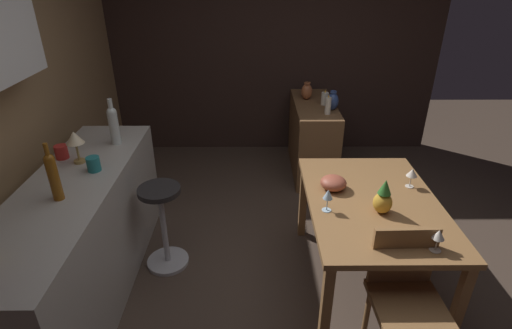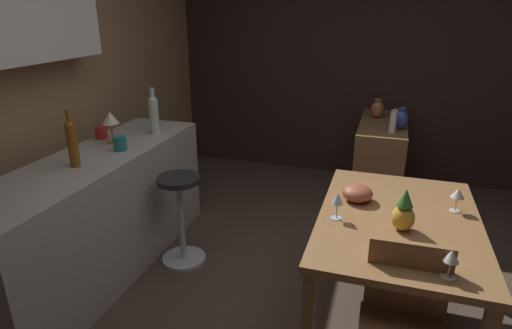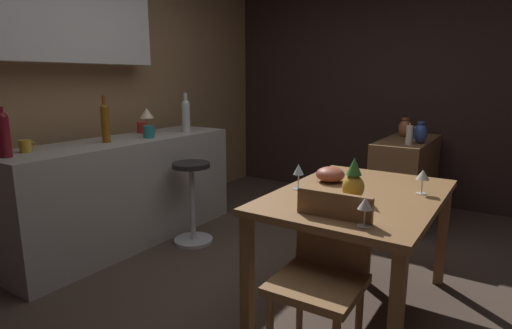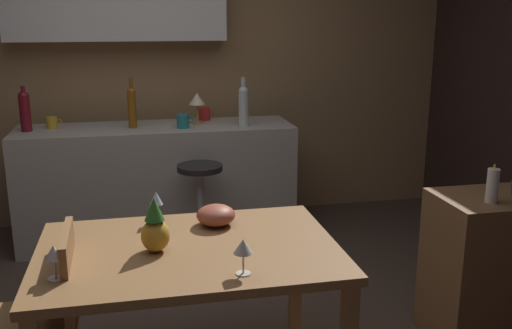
% 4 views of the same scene
% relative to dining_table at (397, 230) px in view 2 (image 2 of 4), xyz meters
% --- Properties ---
extents(ground_plane, '(9.00, 9.00, 0.00)m').
position_rel_dining_table_xyz_m(ground_plane, '(0.00, 0.49, -0.65)').
color(ground_plane, '#47382D').
extents(wall_kitchen_back, '(5.20, 0.33, 2.60)m').
position_rel_dining_table_xyz_m(wall_kitchen_back, '(-0.06, 2.56, 0.76)').
color(wall_kitchen_back, '#9E7A51').
rests_on(wall_kitchen_back, ground_plane).
extents(wall_side_right, '(0.10, 4.40, 2.60)m').
position_rel_dining_table_xyz_m(wall_side_right, '(2.55, 0.79, 0.65)').
color(wall_side_right, '#33231E').
rests_on(wall_side_right, ground_plane).
extents(dining_table, '(1.31, 0.89, 0.74)m').
position_rel_dining_table_xyz_m(dining_table, '(0.00, 0.00, 0.00)').
color(dining_table, olive).
rests_on(dining_table, ground_plane).
extents(kitchen_counter, '(2.10, 0.60, 0.90)m').
position_rel_dining_table_xyz_m(kitchen_counter, '(-0.05, 2.05, -0.20)').
color(kitchen_counter, '#B2ADA3').
rests_on(kitchen_counter, ground_plane).
extents(sideboard_cabinet, '(1.10, 0.44, 0.82)m').
position_rel_dining_table_xyz_m(sideboard_cabinet, '(1.86, 0.15, -0.24)').
color(sideboard_cabinet, brown).
rests_on(sideboard_cabinet, ground_plane).
extents(chair_near_window, '(0.41, 0.41, 0.87)m').
position_rel_dining_table_xyz_m(chair_near_window, '(-0.62, -0.05, -0.16)').
color(chair_near_window, olive).
rests_on(chair_near_window, ground_plane).
extents(bar_stool, '(0.34, 0.34, 0.71)m').
position_rel_dining_table_xyz_m(bar_stool, '(0.22, 1.53, -0.28)').
color(bar_stool, '#262323').
rests_on(bar_stool, ground_plane).
extents(wine_glass_left, '(0.06, 0.06, 0.16)m').
position_rel_dining_table_xyz_m(wine_glass_left, '(-0.12, 0.34, 0.20)').
color(wine_glass_left, silver).
rests_on(wine_glass_left, dining_table).
extents(wine_glass_right, '(0.08, 0.08, 0.15)m').
position_rel_dining_table_xyz_m(wine_glass_right, '(0.19, -0.31, 0.20)').
color(wine_glass_right, silver).
rests_on(wine_glass_right, dining_table).
extents(wine_glass_center, '(0.07, 0.07, 0.14)m').
position_rel_dining_table_xyz_m(wine_glass_center, '(-0.53, -0.21, 0.19)').
color(wine_glass_center, silver).
rests_on(wine_glass_center, dining_table).
extents(pineapple_centerpiece, '(0.12, 0.12, 0.24)m').
position_rel_dining_table_xyz_m(pineapple_centerpiece, '(-0.14, -0.01, 0.19)').
color(pineapple_centerpiece, gold).
rests_on(pineapple_centerpiece, dining_table).
extents(fruit_bowl, '(0.19, 0.19, 0.10)m').
position_rel_dining_table_xyz_m(fruit_bowl, '(0.16, 0.25, 0.14)').
color(fruit_bowl, '#9E4C38').
rests_on(fruit_bowl, dining_table).
extents(wine_bottle_clear, '(0.08, 0.08, 0.37)m').
position_rel_dining_table_xyz_m(wine_bottle_clear, '(0.61, 1.93, 0.42)').
color(wine_bottle_clear, silver).
rests_on(wine_bottle_clear, kitchen_counter).
extents(wine_bottle_amber, '(0.06, 0.06, 0.38)m').
position_rel_dining_table_xyz_m(wine_bottle_amber, '(-0.22, 2.03, 0.42)').
color(wine_bottle_amber, '#8C5114').
rests_on(wine_bottle_amber, kitchen_counter).
extents(cup_red, '(0.13, 0.09, 0.10)m').
position_rel_dining_table_xyz_m(cup_red, '(0.35, 2.25, 0.30)').
color(cup_red, red).
rests_on(cup_red, kitchen_counter).
extents(cup_teal, '(0.13, 0.09, 0.10)m').
position_rel_dining_table_xyz_m(cup_teal, '(0.15, 1.94, 0.30)').
color(cup_teal, teal).
rests_on(cup_teal, kitchen_counter).
extents(counter_lamp, '(0.13, 0.13, 0.24)m').
position_rel_dining_table_xyz_m(counter_lamp, '(0.28, 2.10, 0.43)').
color(counter_lamp, '#A58447').
rests_on(counter_lamp, kitchen_counter).
extents(pillar_candle_tall, '(0.06, 0.06, 0.20)m').
position_rel_dining_table_xyz_m(pillar_candle_tall, '(1.52, 0.07, 0.25)').
color(pillar_candle_tall, white).
rests_on(pillar_candle_tall, sideboard_cabinet).
extents(pillar_candle_short, '(0.08, 0.08, 0.16)m').
position_rel_dining_table_xyz_m(pillar_candle_short, '(1.82, 0.05, 0.23)').
color(pillar_candle_short, white).
rests_on(pillar_candle_short, sideboard_cabinet).
extents(vase_ceramic_blue, '(0.12, 0.12, 0.20)m').
position_rel_dining_table_xyz_m(vase_ceramic_blue, '(1.64, 0.00, 0.26)').
color(vase_ceramic_blue, '#334C8C').
rests_on(vase_ceramic_blue, sideboard_cabinet).
extents(vase_copper, '(0.13, 0.13, 0.19)m').
position_rel_dining_table_xyz_m(vase_copper, '(2.01, 0.23, 0.26)').
color(vase_copper, '#B26038').
rests_on(vase_copper, sideboard_cabinet).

